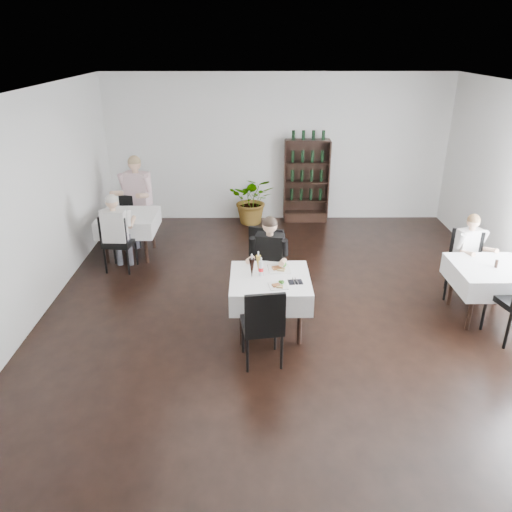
{
  "coord_description": "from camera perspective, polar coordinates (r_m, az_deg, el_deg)",
  "views": [
    {
      "loc": [
        -0.53,
        -5.77,
        3.61
      ],
      "look_at": [
        -0.48,
        0.2,
        0.98
      ],
      "focal_mm": 35.0,
      "sensor_mm": 36.0,
      "label": 1
    }
  ],
  "objects": [
    {
      "name": "left_chair_near",
      "position": [
        8.48,
        -15.6,
        1.81
      ],
      "size": [
        0.51,
        0.51,
        0.99
      ],
      "color": "black",
      "rests_on": "ground"
    },
    {
      "name": "room_shell",
      "position": [
        6.17,
        4.49,
        3.67
      ],
      "size": [
        9.0,
        9.0,
        9.0
      ],
      "color": "black",
      "rests_on": "ground"
    },
    {
      "name": "potted_tree",
      "position": [
        10.42,
        -0.38,
        6.44
      ],
      "size": [
        0.99,
        0.88,
        1.01
      ],
      "primitive_type": "imported",
      "rotation": [
        0.0,
        0.0,
        -0.11
      ],
      "color": "#22561D",
      "rests_on": "ground"
    },
    {
      "name": "right_table",
      "position": [
        7.5,
        25.11,
        -2.14
      ],
      "size": [
        0.98,
        0.98,
        0.77
      ],
      "color": "black",
      "rests_on": "ground"
    },
    {
      "name": "napkin_cutlery",
      "position": [
        6.32,
        4.52,
        -2.96
      ],
      "size": [
        0.19,
        0.2,
        0.02
      ],
      "color": "black",
      "rests_on": "main_table"
    },
    {
      "name": "pepper_mill",
      "position": [
        7.42,
        25.77,
        -0.8
      ],
      "size": [
        0.05,
        0.05,
        0.11
      ],
      "primitive_type": "cylinder",
      "rotation": [
        0.0,
        0.0,
        0.3
      ],
      "color": "black",
      "rests_on": "right_table"
    },
    {
      "name": "left_table",
      "position": [
        9.06,
        -14.34,
        3.73
      ],
      "size": [
        0.98,
        0.98,
        0.77
      ],
      "color": "black",
      "rests_on": "ground"
    },
    {
      "name": "wine_shelf",
      "position": [
        10.52,
        5.77,
        8.41
      ],
      "size": [
        0.9,
        0.28,
        1.75
      ],
      "color": "black",
      "rests_on": "ground"
    },
    {
      "name": "right_chair_far",
      "position": [
        8.03,
        22.69,
        -0.42
      ],
      "size": [
        0.59,
        0.6,
        1.0
      ],
      "color": "black",
      "rests_on": "ground"
    },
    {
      "name": "diner_right_far",
      "position": [
        8.01,
        23.38,
        0.69
      ],
      "size": [
        0.53,
        0.57,
        1.27
      ],
      "color": "#3D3E44",
      "rests_on": "ground"
    },
    {
      "name": "left_chair_far",
      "position": [
        9.64,
        -14.13,
        4.31
      ],
      "size": [
        0.43,
        0.43,
        0.9
      ],
      "color": "black",
      "rests_on": "ground"
    },
    {
      "name": "main_chair_far",
      "position": [
        7.18,
        0.8,
        -0.73
      ],
      "size": [
        0.64,
        0.64,
        1.11
      ],
      "color": "black",
      "rests_on": "ground"
    },
    {
      "name": "pilsner_dark",
      "position": [
        6.36,
        -0.48,
        -1.4
      ],
      "size": [
        0.08,
        0.08,
        0.33
      ],
      "color": "black",
      "rests_on": "main_table"
    },
    {
      "name": "plate_near",
      "position": [
        6.2,
        2.58,
        -3.37
      ],
      "size": [
        0.25,
        0.25,
        0.07
      ],
      "color": "white",
      "rests_on": "main_table"
    },
    {
      "name": "main_chair_near",
      "position": [
        5.82,
        0.82,
        -7.62
      ],
      "size": [
        0.53,
        0.53,
        1.02
      ],
      "color": "black",
      "rests_on": "ground"
    },
    {
      "name": "diner_left_near",
      "position": [
        8.39,
        -15.69,
        3.2
      ],
      "size": [
        0.52,
        0.52,
        1.36
      ],
      "color": "#3D3E44",
      "rests_on": "ground"
    },
    {
      "name": "pilsner_lager",
      "position": [
        6.52,
        0.27,
        -0.88
      ],
      "size": [
        0.07,
        0.07,
        0.3
      ],
      "color": "gold",
      "rests_on": "main_table"
    },
    {
      "name": "diner_main",
      "position": [
        6.9,
        1.45,
        -0.23
      ],
      "size": [
        0.57,
        0.6,
        1.39
      ],
      "color": "#3D3E44",
      "rests_on": "ground"
    },
    {
      "name": "main_table",
      "position": [
        6.5,
        1.6,
        -3.62
      ],
      "size": [
        1.03,
        1.03,
        0.77
      ],
      "color": "black",
      "rests_on": "ground"
    },
    {
      "name": "plate_far",
      "position": [
        6.64,
        2.7,
        -1.39
      ],
      "size": [
        0.3,
        0.3,
        0.09
      ],
      "color": "white",
      "rests_on": "main_table"
    },
    {
      "name": "diner_left_far",
      "position": [
        9.58,
        -13.65,
        6.98
      ],
      "size": [
        0.69,
        0.74,
        1.64
      ],
      "color": "#3D3E44",
      "rests_on": "ground"
    },
    {
      "name": "coke_bottle",
      "position": [
        6.44,
        0.58,
        -1.42
      ],
      "size": [
        0.06,
        0.06,
        0.25
      ],
      "color": "silver",
      "rests_on": "main_table"
    }
  ]
}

